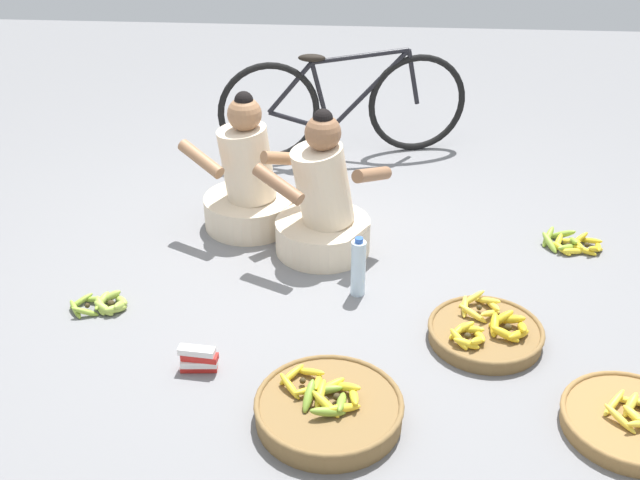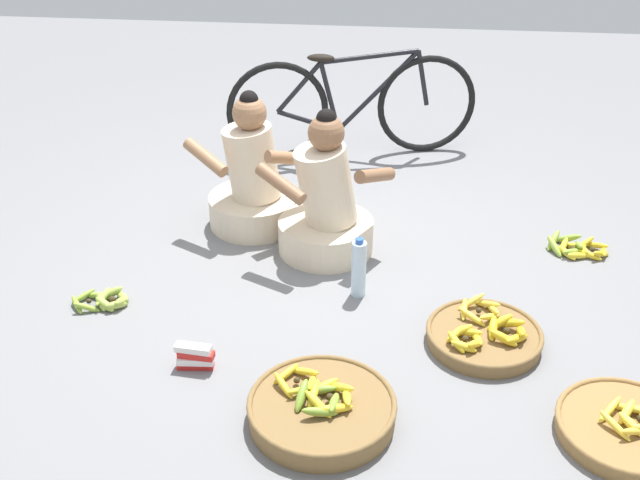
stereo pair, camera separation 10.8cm
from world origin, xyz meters
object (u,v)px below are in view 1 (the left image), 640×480
Objects in this scene: banana_basket_mid_right at (486,332)px; packet_carton_stack at (199,359)px; banana_basket_back_right at (329,408)px; water_bottle at (358,268)px; loose_bananas_back_left at (104,304)px; banana_basket_mid_left at (631,420)px; loose_bananas_back_center at (571,243)px; vendor_woman_front at (323,208)px; vendor_woman_behind at (248,185)px; bicycle_leaning at (344,106)px.

packet_carton_stack is (-1.28, -0.31, 0.01)m from banana_basket_mid_right.
banana_basket_back_right is 0.93m from water_bottle.
packet_carton_stack is (0.56, -0.43, 0.03)m from loose_bananas_back_left.
banana_basket_mid_left is 1.43m from loose_bananas_back_center.
water_bottle reaches higher than banana_basket_mid_left.
vendor_woman_behind is at bearing 150.09° from vendor_woman_front.
banana_basket_back_right reaches higher than loose_bananas_back_center.
vendor_woman_front reaches higher than vendor_woman_behind.
loose_bananas_back_center is (1.32, -1.19, -0.33)m from bicycle_leaning.
bicycle_leaning is 2.26m from loose_bananas_back_left.
banana_basket_mid_left is at bearing -46.64° from banana_basket_mid_right.
banana_basket_mid_right is 1.31m from packet_carton_stack.
vendor_woman_behind is at bearing 140.92° from banana_basket_mid_right.
vendor_woman_front is 2.54× the size of water_bottle.
vendor_woman_front is at bearing -174.97° from loose_bananas_back_center.
water_bottle is at bearing 10.48° from loose_bananas_back_left.
water_bottle is at bearing -45.99° from vendor_woman_behind.
loose_bananas_back_left is 0.87× the size of loose_bananas_back_center.
bicycle_leaning reaches higher than banana_basket_back_right.
water_bottle is (0.09, 0.92, 0.10)m from banana_basket_back_right.
banana_basket_mid_left is 1.80× the size of loose_bananas_back_left.
loose_bananas_back_left is at bearing 142.75° from packet_carton_stack.
bicycle_leaning is at bearing 138.00° from loose_bananas_back_center.
vendor_woman_front is 2.66× the size of loose_bananas_back_left.
vendor_woman_behind is 1.52× the size of banana_basket_mid_right.
banana_basket_mid_right is 1.73× the size of loose_bananas_back_left.
loose_bananas_back_center is at bearing 17.73° from loose_bananas_back_left.
banana_basket_back_right is 3.46× the size of packet_carton_stack.
vendor_woman_front is 1.13m from banana_basket_mid_right.
banana_basket_mid_right is 3.06× the size of packet_carton_stack.
banana_basket_back_right is (0.12, -1.34, -0.21)m from vendor_woman_front.
loose_bananas_back_center is at bearing -42.00° from bicycle_leaning.
banana_basket_mid_right is at bearing -69.90° from bicycle_leaning.
packet_carton_stack is (-1.79, 0.23, 0.02)m from banana_basket_mid_left.
banana_basket_back_right reaches higher than packet_carton_stack.
banana_basket_mid_left is 2.44m from loose_bananas_back_left.
vendor_woman_front is 1.36m from banana_basket_back_right.
vendor_woman_front is 1.48× the size of banana_basket_mid_left.
banana_basket_back_right is at bearing -95.47° from water_bottle.
loose_bananas_back_center is 2.19m from packet_carton_stack.
banana_basket_mid_left is 1.56× the size of loose_bananas_back_center.
vendor_woman_front is 1.36× the size of banana_basket_back_right.
loose_bananas_back_center is 2.04× the size of packet_carton_stack.
vendor_woman_behind reaches higher than banana_basket_back_right.
loose_bananas_back_center is at bearing -4.27° from vendor_woman_behind.
vendor_woman_front is 1.01× the size of vendor_woman_behind.
banana_basket_back_right is 1.09× the size of banana_basket_mid_left.
loose_bananas_back_center is (2.40, 0.77, -0.00)m from loose_bananas_back_left.
bicycle_leaning is at bearing 64.90° from vendor_woman_behind.
water_bottle is at bearing 44.23° from packet_carton_stack.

